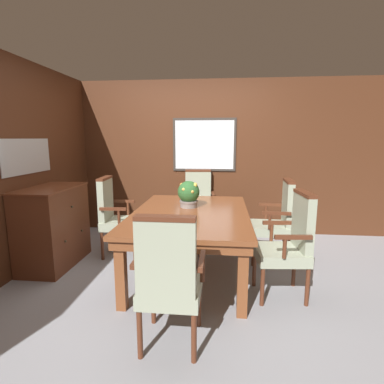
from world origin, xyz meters
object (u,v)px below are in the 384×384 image
chair_right_far (277,218)px  potted_plant (189,194)px  chair_left_far (115,214)px  chair_right_near (289,241)px  dining_table (191,219)px  chair_head_far (198,201)px  chair_head_near (169,278)px  sideboard_cabinet (53,227)px

chair_right_far → potted_plant: (-1.09, -0.19, 0.32)m
chair_left_far → chair_right_near: bearing=-116.6°
dining_table → chair_head_far: 1.35m
chair_head_near → sideboard_cabinet: (-1.67, 1.34, -0.08)m
chair_right_near → sideboard_cabinet: chair_right_near is taller
chair_left_far → chair_right_far: (2.09, -0.01, 0.00)m
chair_right_near → potted_plant: bearing=-127.5°
dining_table → chair_right_far: bearing=21.8°
chair_head_far → chair_left_far: bearing=-143.1°
chair_head_near → chair_head_far: bearing=-89.7°
potted_plant → sideboard_cabinet: potted_plant is taller
chair_right_near → chair_right_far: 0.85m
chair_left_far → potted_plant: chair_left_far is taller
dining_table → chair_left_far: 1.13m
chair_right_far → chair_head_near: (-1.06, -1.73, 0.00)m
chair_right_far → chair_head_near: same height
chair_head_far → chair_right_far: size_ratio=1.00×
chair_right_far → chair_head_far: bearing=-129.0°
chair_head_far → chair_right_far: 1.42m
chair_left_far → chair_head_far: bearing=-51.8°
sideboard_cabinet → chair_head_near: bearing=-38.8°
chair_head_far → chair_head_near: 2.66m
chair_right_far → sideboard_cabinet: (-2.72, -0.39, -0.08)m
chair_left_far → chair_right_far: same height
dining_table → sideboard_cabinet: size_ratio=1.96×
dining_table → chair_right_far: size_ratio=1.81×
potted_plant → chair_right_near: bearing=-32.2°
chair_left_far → chair_head_near: 2.02m
chair_right_far → potted_plant: chair_right_far is taller
chair_left_far → chair_right_far: bearing=-94.1°
chair_right_far → chair_head_near: 2.02m
chair_right_near → chair_head_near: 1.35m
chair_left_far → sideboard_cabinet: chair_left_far is taller
potted_plant → chair_head_near: bearing=-88.8°
chair_head_far → chair_right_far: bearing=-46.3°
chair_left_far → chair_right_near: 2.23m
chair_right_near → sideboard_cabinet: (-2.69, 0.47, -0.08)m
dining_table → chair_right_near: size_ratio=1.81×
chair_right_near → chair_right_far: bearing=172.6°
dining_table → potted_plant: potted_plant is taller
chair_head_near → potted_plant: (-0.03, 1.54, 0.32)m
dining_table → potted_plant: (-0.05, 0.23, 0.25)m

